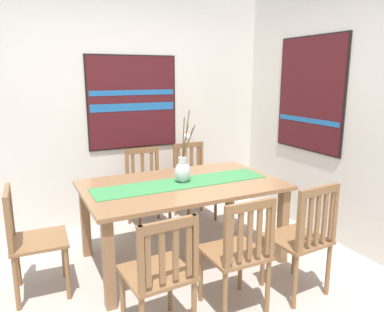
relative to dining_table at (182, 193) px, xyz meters
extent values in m
cube|color=#B2A89E|center=(-0.21, -0.60, -0.66)|extent=(6.40, 6.40, 0.03)
cube|color=silver|center=(-0.21, 1.26, 0.70)|extent=(6.40, 0.12, 2.70)
cube|color=silver|center=(1.65, -0.60, 0.70)|extent=(0.12, 6.40, 2.70)
cube|color=#8E6642|center=(0.00, 0.00, 0.08)|extent=(1.78, 1.08, 0.03)
cube|color=#8E6642|center=(-0.81, -0.46, -0.29)|extent=(0.08, 0.08, 0.71)
cube|color=#8E6642|center=(0.81, -0.46, -0.29)|extent=(0.08, 0.08, 0.71)
cube|color=#8E6642|center=(-0.81, 0.46, -0.29)|extent=(0.08, 0.08, 0.71)
cube|color=#8E6642|center=(0.81, 0.46, -0.29)|extent=(0.08, 0.08, 0.71)
cube|color=#388447|center=(0.00, 0.00, 0.10)|extent=(1.63, 0.36, 0.01)
ellipsoid|color=silver|center=(0.01, 0.02, 0.20)|extent=(0.15, 0.13, 0.20)
cylinder|color=silver|center=(0.01, 0.02, 0.31)|extent=(0.08, 0.08, 0.05)
cylinder|color=brown|center=(0.04, -0.01, 0.55)|extent=(0.06, 0.05, 0.43)
cylinder|color=brown|center=(-0.01, -0.06, 0.53)|extent=(0.06, 0.17, 0.39)
cylinder|color=brown|center=(0.05, -0.03, 0.48)|extent=(0.07, 0.09, 0.28)
cylinder|color=brown|center=(0.05, -0.04, 0.49)|extent=(0.08, 0.12, 0.31)
cylinder|color=brown|center=(0.01, -0.05, 0.49)|extent=(0.01, 0.14, 0.32)
sphere|color=white|center=(0.04, -0.02, 0.53)|extent=(0.06, 0.06, 0.06)
cube|color=brown|center=(-1.24, -0.02, -0.20)|extent=(0.44, 0.44, 0.03)
cylinder|color=brown|center=(-1.06, 0.15, -0.43)|extent=(0.04, 0.04, 0.43)
cylinder|color=brown|center=(-1.07, -0.20, -0.43)|extent=(0.04, 0.04, 0.43)
cylinder|color=brown|center=(-1.42, 0.17, -0.43)|extent=(0.04, 0.04, 0.43)
cylinder|color=brown|center=(-1.43, -0.19, -0.43)|extent=(0.04, 0.04, 0.43)
cube|color=brown|center=(-1.43, 0.17, 0.03)|extent=(0.04, 0.04, 0.43)
cube|color=brown|center=(-1.44, -0.19, 0.03)|extent=(0.04, 0.04, 0.43)
cube|color=brown|center=(-1.43, -0.01, 0.21)|extent=(0.05, 0.38, 0.06)
cube|color=brown|center=(-1.43, 0.13, 0.01)|extent=(0.02, 0.04, 0.34)
cube|color=brown|center=(-1.43, 0.04, 0.01)|extent=(0.02, 0.04, 0.34)
cube|color=brown|center=(-1.44, -0.05, 0.01)|extent=(0.02, 0.04, 0.34)
cube|color=brown|center=(-1.44, -0.14, 0.01)|extent=(0.02, 0.04, 0.34)
cube|color=brown|center=(-0.59, -0.88, -0.20)|extent=(0.44, 0.44, 0.03)
cylinder|color=brown|center=(-0.78, -0.71, -0.43)|extent=(0.04, 0.04, 0.43)
cylinder|color=brown|center=(-0.42, -0.69, -0.43)|extent=(0.04, 0.04, 0.43)
cylinder|color=brown|center=(-0.40, -1.05, -0.43)|extent=(0.04, 0.04, 0.43)
cube|color=brown|center=(-0.76, -1.08, 0.02)|extent=(0.04, 0.04, 0.42)
cube|color=brown|center=(-0.40, -1.06, 0.02)|extent=(0.04, 0.04, 0.42)
cube|color=brown|center=(-0.58, -1.07, 0.21)|extent=(0.38, 0.05, 0.06)
cube|color=brown|center=(-0.71, -1.07, 0.01)|extent=(0.04, 0.02, 0.33)
cube|color=brown|center=(-0.62, -1.07, 0.01)|extent=(0.04, 0.02, 0.33)
cube|color=brown|center=(-0.53, -1.06, 0.01)|extent=(0.04, 0.02, 0.33)
cube|color=brown|center=(-0.44, -1.06, 0.01)|extent=(0.04, 0.02, 0.33)
cube|color=brown|center=(0.56, 0.85, -0.20)|extent=(0.42, 0.42, 0.03)
cylinder|color=brown|center=(0.75, 0.67, -0.43)|extent=(0.04, 0.04, 0.43)
cylinder|color=brown|center=(0.39, 0.67, -0.43)|extent=(0.04, 0.04, 0.43)
cylinder|color=brown|center=(0.74, 1.03, -0.43)|extent=(0.04, 0.04, 0.43)
cylinder|color=brown|center=(0.38, 1.03, -0.43)|extent=(0.04, 0.04, 0.43)
cube|color=brown|center=(0.74, 1.04, 0.03)|extent=(0.04, 0.04, 0.44)
cube|color=brown|center=(0.38, 1.04, 0.03)|extent=(0.04, 0.04, 0.44)
cube|color=brown|center=(0.56, 1.04, 0.23)|extent=(0.38, 0.04, 0.06)
cube|color=brown|center=(0.70, 1.04, 0.02)|extent=(0.04, 0.02, 0.35)
cube|color=brown|center=(0.61, 1.04, 0.02)|extent=(0.04, 0.02, 0.35)
cube|color=brown|center=(0.52, 1.04, 0.02)|extent=(0.04, 0.02, 0.35)
cube|color=brown|center=(0.42, 1.04, 0.02)|extent=(0.04, 0.02, 0.35)
cube|color=brown|center=(0.59, -0.88, -0.20)|extent=(0.45, 0.45, 0.03)
cylinder|color=brown|center=(0.40, -0.72, -0.43)|extent=(0.04, 0.04, 0.43)
cylinder|color=brown|center=(0.76, -0.69, -0.43)|extent=(0.04, 0.04, 0.43)
cylinder|color=brown|center=(0.42, -1.07, -0.43)|extent=(0.04, 0.04, 0.43)
cylinder|color=brown|center=(0.78, -1.05, -0.43)|extent=(0.04, 0.04, 0.43)
cube|color=brown|center=(0.42, -1.08, 0.05)|extent=(0.04, 0.04, 0.47)
cube|color=brown|center=(0.78, -1.06, 0.05)|extent=(0.04, 0.04, 0.47)
cube|color=brown|center=(0.60, -1.07, 0.25)|extent=(0.38, 0.06, 0.06)
cube|color=brown|center=(0.45, -1.08, 0.03)|extent=(0.04, 0.02, 0.38)
cube|color=brown|center=(0.53, -1.08, 0.03)|extent=(0.04, 0.02, 0.38)
cube|color=brown|center=(0.60, -1.07, 0.03)|extent=(0.04, 0.02, 0.38)
cube|color=brown|center=(0.68, -1.07, 0.03)|extent=(0.04, 0.02, 0.38)
cube|color=brown|center=(0.76, -1.06, 0.03)|extent=(0.04, 0.02, 0.38)
cube|color=brown|center=(0.02, -0.86, -0.20)|extent=(0.42, 0.42, 0.03)
cylinder|color=brown|center=(-0.16, -0.68, -0.43)|extent=(0.04, 0.04, 0.43)
cylinder|color=brown|center=(0.20, -0.68, -0.43)|extent=(0.04, 0.04, 0.43)
cylinder|color=brown|center=(-0.16, -1.04, -0.43)|extent=(0.04, 0.04, 0.43)
cylinder|color=brown|center=(0.20, -1.04, -0.43)|extent=(0.04, 0.04, 0.43)
cube|color=brown|center=(-0.16, -1.05, 0.03)|extent=(0.04, 0.04, 0.44)
cube|color=brown|center=(0.20, -1.05, 0.03)|extent=(0.04, 0.04, 0.44)
cube|color=brown|center=(0.02, -1.05, 0.22)|extent=(0.38, 0.03, 0.06)
cube|color=brown|center=(-0.13, -1.05, 0.02)|extent=(0.04, 0.02, 0.35)
cube|color=brown|center=(-0.06, -1.05, 0.02)|extent=(0.04, 0.02, 0.35)
cube|color=brown|center=(0.02, -1.05, 0.02)|extent=(0.04, 0.02, 0.35)
cube|color=brown|center=(0.10, -1.05, 0.02)|extent=(0.04, 0.02, 0.35)
cube|color=brown|center=(0.17, -1.05, 0.02)|extent=(0.04, 0.02, 0.35)
cube|color=brown|center=(-0.03, 0.85, -0.20)|extent=(0.42, 0.42, 0.03)
cylinder|color=brown|center=(0.15, 0.67, -0.43)|extent=(0.04, 0.04, 0.43)
cylinder|color=brown|center=(-0.21, 0.67, -0.43)|extent=(0.04, 0.04, 0.43)
cylinder|color=brown|center=(0.15, 1.03, -0.43)|extent=(0.04, 0.04, 0.43)
cylinder|color=brown|center=(-0.21, 1.03, -0.43)|extent=(0.04, 0.04, 0.43)
cube|color=brown|center=(0.15, 1.04, 0.03)|extent=(0.04, 0.04, 0.43)
cube|color=brown|center=(-0.21, 1.04, 0.03)|extent=(0.04, 0.04, 0.43)
cube|color=brown|center=(-0.03, 1.04, 0.21)|extent=(0.38, 0.04, 0.06)
cube|color=brown|center=(0.08, 1.04, 0.01)|extent=(0.04, 0.02, 0.34)
cube|color=brown|center=(-0.03, 1.04, 0.01)|extent=(0.04, 0.02, 0.34)
cube|color=brown|center=(-0.14, 1.04, 0.01)|extent=(0.04, 0.02, 0.34)
cube|color=black|center=(-0.07, 1.20, 0.75)|extent=(1.05, 0.04, 1.06)
cube|color=#471419|center=(-0.07, 1.18, 0.75)|extent=(1.02, 0.01, 1.03)
cube|color=#1E60A8|center=(-0.07, 1.17, 0.87)|extent=(0.99, 0.00, 0.06)
cube|color=#1E60A8|center=(-0.07, 1.17, 0.70)|extent=(0.99, 0.00, 0.09)
cube|color=black|center=(1.58, 0.11, 0.86)|extent=(0.04, 0.97, 1.23)
cube|color=#471419|center=(1.56, 0.11, 0.86)|extent=(0.01, 0.94, 1.20)
cube|color=#1E60A8|center=(1.56, 0.11, 0.58)|extent=(0.00, 0.91, 0.05)
camera|label=1|loc=(-1.35, -2.95, 1.07)|focal=34.55mm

